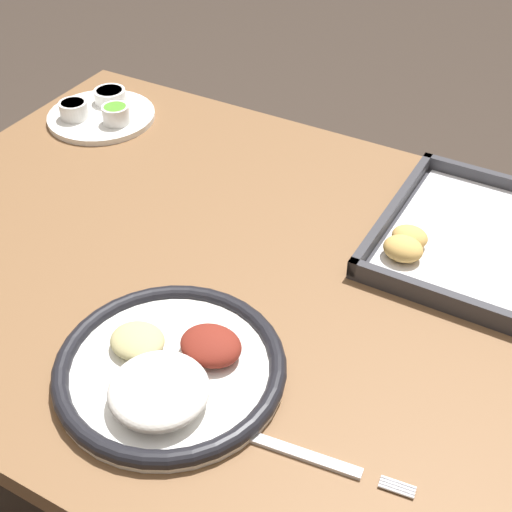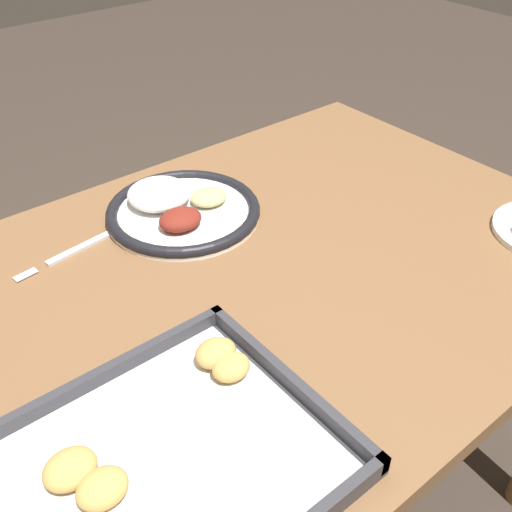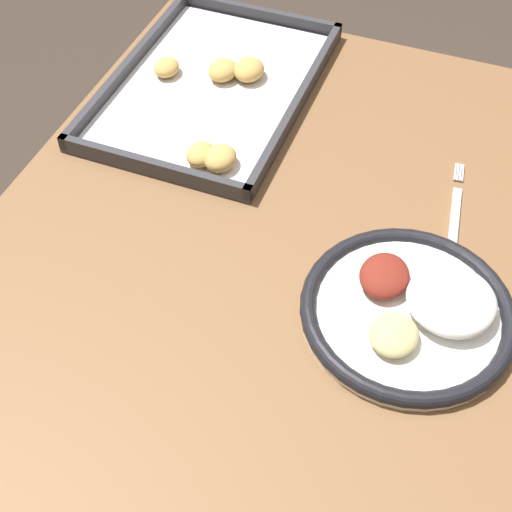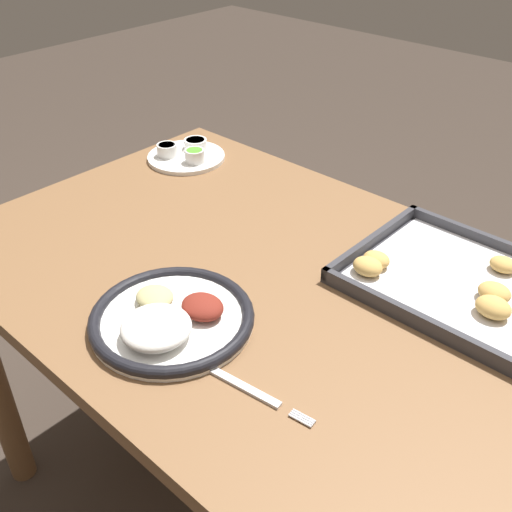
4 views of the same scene
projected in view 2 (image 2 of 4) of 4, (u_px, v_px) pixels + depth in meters
dining_table at (256, 327)px, 0.96m from camera, size 1.11×0.76×0.71m
dinner_plate at (180, 209)px, 1.01m from camera, size 0.26×0.26×0.05m
fork at (85, 246)px, 0.94m from camera, size 0.22×0.04×0.00m
baking_tray at (137, 476)px, 0.61m from camera, size 0.43×0.30×0.04m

